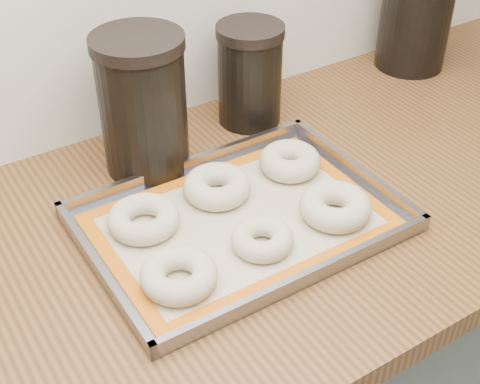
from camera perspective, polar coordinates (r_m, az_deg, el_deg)
cabinet at (r=1.46m, az=7.22°, el=-13.34°), size 3.00×0.65×0.86m
countertop at (r=1.15m, az=8.92°, el=1.09°), size 3.06×0.68×0.04m
baking_tray at (r=1.01m, az=-0.00°, el=-2.40°), size 0.46×0.33×0.03m
baking_mat at (r=1.01m, az=-0.00°, el=-2.49°), size 0.42×0.29×0.00m
bagel_front_left at (r=0.90m, az=-5.24°, el=-7.07°), size 0.13×0.13×0.04m
bagel_front_mid at (r=0.96m, az=1.91°, el=-4.02°), size 0.11×0.11×0.03m
bagel_front_right at (r=1.02m, az=8.13°, el=-1.23°), size 0.11×0.11×0.04m
bagel_back_left at (r=1.00m, az=-8.23°, el=-2.28°), size 0.12×0.12×0.03m
bagel_back_mid at (r=1.05m, az=-1.98°, el=0.49°), size 0.12×0.12×0.04m
bagel_back_right at (r=1.11m, az=4.28°, el=2.65°), size 0.10×0.10×0.04m
canister_left at (r=1.09m, az=-8.28°, el=7.41°), size 0.15×0.15×0.23m
canister_mid at (r=1.22m, az=0.84°, el=10.01°), size 0.12×0.12×0.19m
canister_right at (r=1.47m, az=14.74°, el=14.07°), size 0.15×0.15×0.20m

